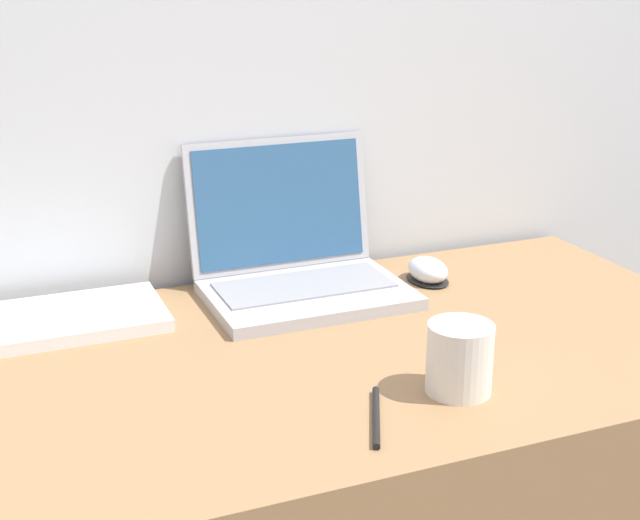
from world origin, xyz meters
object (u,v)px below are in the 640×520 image
laptop (297,260)px  drink_cup (460,357)px  external_keyboard (17,326)px  pen (376,416)px  computer_mouse (428,271)px

laptop → drink_cup: 0.43m
laptop → external_keyboard: (-0.45, -0.01, -0.04)m
external_keyboard → pen: bearing=-49.5°
drink_cup → external_keyboard: size_ratio=0.21×
laptop → pen: size_ratio=2.42×
laptop → computer_mouse: bearing=-10.3°
computer_mouse → pen: size_ratio=0.70×
computer_mouse → pen: 0.50m
drink_cup → external_keyboard: 0.66m
laptop → computer_mouse: size_ratio=3.48×
computer_mouse → external_keyboard: size_ratio=0.21×
computer_mouse → external_keyboard: (-0.67, 0.04, -0.01)m
pen → computer_mouse: bearing=54.2°
drink_cup → pen: 0.14m
laptop → external_keyboard: bearing=-179.3°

